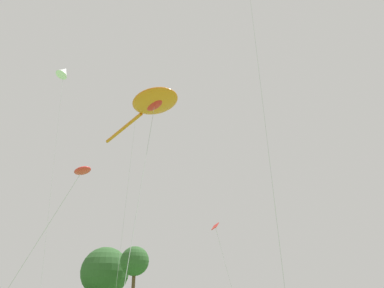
{
  "coord_description": "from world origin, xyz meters",
  "views": [
    {
      "loc": [
        -5.9,
        -2.75,
        1.64
      ],
      "look_at": [
        -0.45,
        7.81,
        6.76
      ],
      "focal_mm": 34.67,
      "sensor_mm": 36.0,
      "label": 1
    }
  ],
  "objects_px": {
    "small_kite_box_yellow": "(137,106)",
    "small_kite_stunt_black": "(217,232)",
    "small_kite_tiny_distant": "(82,171)",
    "tree_shrub_far": "(105,272)",
    "small_kite_streamer_purple": "(252,11)",
    "small_kite_triangle_green": "(64,72)",
    "tree_oak_right": "(135,262)",
    "big_show_kite": "(153,103)"
  },
  "relations": [
    {
      "from": "small_kite_box_yellow",
      "to": "small_kite_stunt_black",
      "type": "distance_m",
      "value": 13.76
    },
    {
      "from": "small_kite_tiny_distant",
      "to": "tree_shrub_far",
      "type": "relative_size",
      "value": 0.74
    },
    {
      "from": "small_kite_box_yellow",
      "to": "small_kite_stunt_black",
      "type": "height_order",
      "value": "small_kite_box_yellow"
    },
    {
      "from": "small_kite_tiny_distant",
      "to": "small_kite_streamer_purple",
      "type": "relative_size",
      "value": 0.38
    },
    {
      "from": "small_kite_box_yellow",
      "to": "tree_shrub_far",
      "type": "distance_m",
      "value": 34.51
    },
    {
      "from": "small_kite_streamer_purple",
      "to": "tree_shrub_far",
      "type": "bearing_deg",
      "value": 142.92
    },
    {
      "from": "small_kite_streamer_purple",
      "to": "small_kite_stunt_black",
      "type": "bearing_deg",
      "value": 130.05
    },
    {
      "from": "small_kite_box_yellow",
      "to": "tree_shrub_far",
      "type": "height_order",
      "value": "small_kite_box_yellow"
    },
    {
      "from": "small_kite_triangle_green",
      "to": "tree_shrub_far",
      "type": "distance_m",
      "value": 34.03
    },
    {
      "from": "small_kite_triangle_green",
      "to": "small_kite_stunt_black",
      "type": "height_order",
      "value": "small_kite_triangle_green"
    },
    {
      "from": "small_kite_streamer_purple",
      "to": "tree_oak_right",
      "type": "distance_m",
      "value": 41.51
    },
    {
      "from": "small_kite_tiny_distant",
      "to": "small_kite_box_yellow",
      "type": "bearing_deg",
      "value": 144.84
    },
    {
      "from": "small_kite_tiny_distant",
      "to": "small_kite_streamer_purple",
      "type": "distance_m",
      "value": 13.19
    },
    {
      "from": "small_kite_stunt_black",
      "to": "small_kite_streamer_purple",
      "type": "xyz_separation_m",
      "value": [
        -3.71,
        -10.76,
        10.7
      ]
    },
    {
      "from": "tree_oak_right",
      "to": "small_kite_streamer_purple",
      "type": "bearing_deg",
      "value": -100.4
    },
    {
      "from": "big_show_kite",
      "to": "tree_oak_right",
      "type": "height_order",
      "value": "big_show_kite"
    },
    {
      "from": "big_show_kite",
      "to": "small_kite_box_yellow",
      "type": "distance_m",
      "value": 9.58
    },
    {
      "from": "small_kite_triangle_green",
      "to": "small_kite_stunt_black",
      "type": "distance_m",
      "value": 22.55
    },
    {
      "from": "small_kite_triangle_green",
      "to": "tree_oak_right",
      "type": "height_order",
      "value": "small_kite_triangle_green"
    },
    {
      "from": "big_show_kite",
      "to": "tree_oak_right",
      "type": "distance_m",
      "value": 34.73
    },
    {
      "from": "small_kite_triangle_green",
      "to": "small_kite_box_yellow",
      "type": "distance_m",
      "value": 9.45
    },
    {
      "from": "big_show_kite",
      "to": "small_kite_streamer_purple",
      "type": "distance_m",
      "value": 8.5
    },
    {
      "from": "small_kite_triangle_green",
      "to": "small_kite_tiny_distant",
      "type": "height_order",
      "value": "small_kite_triangle_green"
    },
    {
      "from": "small_kite_tiny_distant",
      "to": "tree_shrub_far",
      "type": "xyz_separation_m",
      "value": [
        12.97,
        43.96,
        -0.99
      ]
    },
    {
      "from": "small_kite_streamer_purple",
      "to": "big_show_kite",
      "type": "bearing_deg",
      "value": 172.73
    },
    {
      "from": "small_kite_box_yellow",
      "to": "tree_shrub_far",
      "type": "bearing_deg",
      "value": -31.23
    },
    {
      "from": "tree_oak_right",
      "to": "small_kite_tiny_distant",
      "type": "bearing_deg",
      "value": -112.61
    },
    {
      "from": "small_kite_triangle_green",
      "to": "tree_shrub_far",
      "type": "bearing_deg",
      "value": 129.93
    },
    {
      "from": "big_show_kite",
      "to": "small_kite_box_yellow",
      "type": "bearing_deg",
      "value": 161.44
    },
    {
      "from": "small_kite_box_yellow",
      "to": "tree_oak_right",
      "type": "distance_m",
      "value": 27.93
    },
    {
      "from": "small_kite_triangle_green",
      "to": "small_kite_streamer_purple",
      "type": "xyz_separation_m",
      "value": [
        7.86,
        -20.69,
        -5.91
      ]
    },
    {
      "from": "big_show_kite",
      "to": "small_kite_box_yellow",
      "type": "xyz_separation_m",
      "value": [
        1.58,
        8.39,
        4.35
      ]
    },
    {
      "from": "small_kite_box_yellow",
      "to": "tree_shrub_far",
      "type": "relative_size",
      "value": 1.92
    },
    {
      "from": "small_kite_stunt_black",
      "to": "tree_oak_right",
      "type": "relative_size",
      "value": 0.78
    },
    {
      "from": "small_kite_streamer_purple",
      "to": "tree_oak_right",
      "type": "xyz_separation_m",
      "value": [
        7.27,
        39.6,
        -10.1
      ]
    },
    {
      "from": "small_kite_tiny_distant",
      "to": "tree_shrub_far",
      "type": "distance_m",
      "value": 45.85
    },
    {
      "from": "big_show_kite",
      "to": "small_kite_stunt_black",
      "type": "bearing_deg",
      "value": 109.61
    },
    {
      "from": "tree_shrub_far",
      "to": "small_kite_tiny_distant",
      "type": "bearing_deg",
      "value": -106.44
    },
    {
      "from": "small_kite_stunt_black",
      "to": "small_kite_streamer_purple",
      "type": "relative_size",
      "value": 0.37
    },
    {
      "from": "tree_oak_right",
      "to": "tree_shrub_far",
      "type": "xyz_separation_m",
      "value": [
        -2.18,
        7.58,
        -0.97
      ]
    },
    {
      "from": "small_kite_box_yellow",
      "to": "small_kite_tiny_distant",
      "type": "bearing_deg",
      "value": 133.58
    },
    {
      "from": "small_kite_tiny_distant",
      "to": "big_show_kite",
      "type": "bearing_deg",
      "value": 121.82
    }
  ]
}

